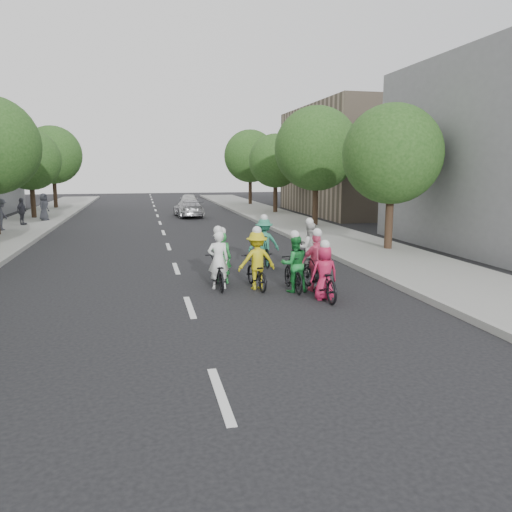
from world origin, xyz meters
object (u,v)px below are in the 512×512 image
object	(u,v)px
cyclist_5	(222,263)
cyclist_4	(323,278)
follow_car_trail	(189,201)
spectator_2	(44,207)
cyclist_0	(218,268)
cyclist_2	(256,266)
cyclist_3	(316,268)
cyclist_6	(308,253)
spectator_0	(1,214)
follow_car_lead	(188,208)
cyclist_7	(264,246)
cyclist_1	(294,268)
spectator_1	(22,211)

from	to	relation	value
cyclist_5	cyclist_4	bearing A→B (deg)	143.84
follow_car_trail	spectator_2	distance (m)	14.31
cyclist_0	cyclist_2	world-z (taller)	cyclist_0
cyclist_3	cyclist_6	size ratio (longest dim) A/B	0.91
cyclist_4	spectator_0	bearing A→B (deg)	-54.21
follow_car_lead	cyclist_3	bearing A→B (deg)	89.85
cyclist_6	spectator_2	size ratio (longest dim) A/B	1.14
cyclist_3	cyclist_0	bearing A→B (deg)	-27.72
cyclist_7	spectator_2	bearing A→B (deg)	-58.94
cyclist_6	follow_car_trail	bearing A→B (deg)	-83.36
cyclist_7	cyclist_0	bearing A→B (deg)	54.87
cyclist_0	cyclist_3	size ratio (longest dim) A/B	1.02
cyclist_2	cyclist_6	bearing A→B (deg)	-144.76
cyclist_1	spectator_1	bearing A→B (deg)	-59.20
cyclist_5	cyclist_6	size ratio (longest dim) A/B	0.91
spectator_2	cyclist_7	bearing A→B (deg)	-129.36
cyclist_5	cyclist_6	world-z (taller)	cyclist_6
follow_car_lead	spectator_2	distance (m)	9.47
spectator_2	spectator_0	bearing A→B (deg)	-174.29
cyclist_4	spectator_1	xyz separation A→B (m)	(-11.45, 19.31, 0.37)
follow_car_trail	spectator_0	world-z (taller)	spectator_0
cyclist_4	cyclist_0	bearing A→B (deg)	-35.48
cyclist_0	cyclist_4	size ratio (longest dim) A/B	0.95
spectator_2	cyclist_2	bearing A→B (deg)	-135.84
follow_car_lead	follow_car_trail	xyz separation A→B (m)	(0.80, 8.33, 0.02)
spectator_2	cyclist_0	bearing A→B (deg)	-138.09
follow_car_lead	cyclist_0	bearing A→B (deg)	83.05
cyclist_1	follow_car_trail	xyz separation A→B (m)	(-0.07, 30.91, -0.01)
cyclist_3	cyclist_4	size ratio (longest dim) A/B	0.93
cyclist_0	cyclist_1	distance (m)	2.18
cyclist_7	cyclist_4	bearing A→B (deg)	95.60
cyclist_4	follow_car_trail	xyz separation A→B (m)	(-0.59, 31.88, 0.07)
cyclist_4	spectator_0	distance (m)	20.55
cyclist_3	spectator_1	bearing A→B (deg)	-66.84
cyclist_7	follow_car_lead	size ratio (longest dim) A/B	0.43
cyclist_7	cyclist_2	bearing A→B (deg)	72.86
cyclist_1	cyclist_0	bearing A→B (deg)	-22.88
cyclist_2	follow_car_lead	xyz separation A→B (m)	(0.07, 22.03, -0.05)
cyclist_3	spectator_0	distance (m)	19.88
cyclist_3	cyclist_5	xyz separation A→B (m)	(-2.44, 1.56, -0.05)
cyclist_6	cyclist_7	distance (m)	1.84
spectator_2	cyclist_1	bearing A→B (deg)	-134.28
cyclist_2	spectator_2	world-z (taller)	spectator_2
cyclist_3	spectator_2	world-z (taller)	spectator_2
spectator_1	cyclist_2	bearing A→B (deg)	-133.03
cyclist_2	spectator_0	world-z (taller)	spectator_0
cyclist_3	cyclist_4	xyz separation A→B (m)	(-0.13, -0.93, -0.08)
cyclist_0	spectator_1	world-z (taller)	cyclist_0
cyclist_4	follow_car_lead	xyz separation A→B (m)	(-1.39, 23.55, 0.05)
follow_car_lead	spectator_0	size ratio (longest dim) A/B	2.53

